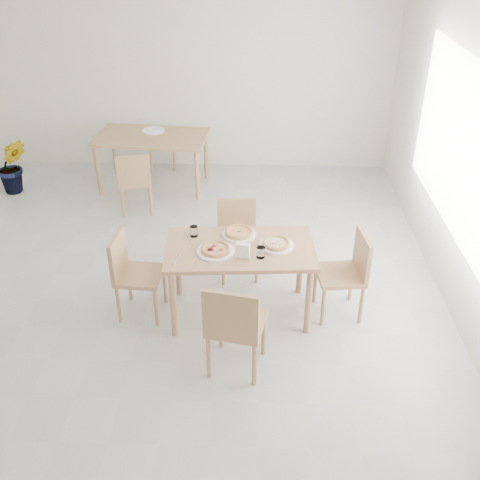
{
  "coord_description": "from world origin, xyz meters",
  "views": [
    {
      "loc": [
        1.08,
        -4.52,
        3.45
      ],
      "look_at": [
        0.93,
        -0.14,
        0.83
      ],
      "focal_mm": 42.0,
      "sensor_mm": 36.0,
      "label": 1
    }
  ],
  "objects_px": {
    "chair_north": "(238,232)",
    "tumbler_b": "(194,231)",
    "pizza_pepperoni": "(216,249)",
    "tumbler_a": "(261,252)",
    "chair_east": "(349,269)",
    "second_table": "(152,141)",
    "plate_mushroom": "(276,245)",
    "pizza_mushroom": "(276,243)",
    "napkin_holder": "(243,251)",
    "chair_west": "(131,269)",
    "plate_margherita": "(239,234)",
    "main_table": "(240,256)",
    "pizza_margherita": "(239,232)",
    "plate_pepperoni": "(216,251)",
    "plate_empty": "(153,130)",
    "chair_back_n": "(164,134)",
    "potted_plant": "(12,166)",
    "chair_back_s": "(135,179)",
    "chair_south": "(234,323)"
  },
  "relations": [
    {
      "from": "pizza_mushroom",
      "to": "napkin_holder",
      "type": "relative_size",
      "value": 1.92
    },
    {
      "from": "tumbler_a",
      "to": "second_table",
      "type": "bearing_deg",
      "value": 116.38
    },
    {
      "from": "chair_east",
      "to": "second_table",
      "type": "xyz_separation_m",
      "value": [
        -2.33,
        2.8,
        0.17
      ]
    },
    {
      "from": "chair_north",
      "to": "napkin_holder",
      "type": "xyz_separation_m",
      "value": [
        0.08,
        -0.92,
        0.34
      ]
    },
    {
      "from": "tumbler_a",
      "to": "tumbler_b",
      "type": "height_order",
      "value": "same"
    },
    {
      "from": "pizza_mushroom",
      "to": "plate_empty",
      "type": "xyz_separation_m",
      "value": [
        -1.64,
        3.0,
        -0.02
      ]
    },
    {
      "from": "plate_mushroom",
      "to": "tumbler_a",
      "type": "xyz_separation_m",
      "value": [
        -0.14,
        -0.2,
        0.04
      ]
    },
    {
      "from": "plate_margherita",
      "to": "potted_plant",
      "type": "bearing_deg",
      "value": 143.28
    },
    {
      "from": "tumbler_b",
      "to": "chair_back_n",
      "type": "height_order",
      "value": "tumbler_b"
    },
    {
      "from": "chair_south",
      "to": "plate_pepperoni",
      "type": "distance_m",
      "value": 0.79
    },
    {
      "from": "chair_west",
      "to": "chair_back_n",
      "type": "height_order",
      "value": "chair_west"
    },
    {
      "from": "main_table",
      "to": "pizza_mushroom",
      "type": "xyz_separation_m",
      "value": [
        0.33,
        0.03,
        0.12
      ]
    },
    {
      "from": "potted_plant",
      "to": "plate_mushroom",
      "type": "bearing_deg",
      "value": -35.98
    },
    {
      "from": "pizza_pepperoni",
      "to": "tumbler_b",
      "type": "relative_size",
      "value": 2.92
    },
    {
      "from": "chair_east",
      "to": "pizza_margherita",
      "type": "relative_size",
      "value": 3.07
    },
    {
      "from": "tumbler_b",
      "to": "chair_back_n",
      "type": "relative_size",
      "value": 0.12
    },
    {
      "from": "tumbler_a",
      "to": "tumbler_b",
      "type": "xyz_separation_m",
      "value": [
        -0.63,
        0.35,
        -0.0
      ]
    },
    {
      "from": "chair_north",
      "to": "tumbler_b",
      "type": "bearing_deg",
      "value": -133.5
    },
    {
      "from": "plate_margherita",
      "to": "plate_pepperoni",
      "type": "bearing_deg",
      "value": -122.38
    },
    {
      "from": "chair_west",
      "to": "plate_empty",
      "type": "xyz_separation_m",
      "value": [
        -0.28,
        3.05,
        0.26
      ]
    },
    {
      "from": "chair_back_s",
      "to": "plate_empty",
      "type": "distance_m",
      "value": 1.04
    },
    {
      "from": "pizza_margherita",
      "to": "chair_back_s",
      "type": "height_order",
      "value": "chair_back_s"
    },
    {
      "from": "plate_margherita",
      "to": "pizza_margherita",
      "type": "distance_m",
      "value": 0.02
    },
    {
      "from": "plate_margherita",
      "to": "napkin_holder",
      "type": "xyz_separation_m",
      "value": [
        0.05,
        -0.4,
        0.06
      ]
    },
    {
      "from": "chair_east",
      "to": "plate_margherita",
      "type": "distance_m",
      "value": 1.09
    },
    {
      "from": "pizza_pepperoni",
      "to": "tumbler_a",
      "type": "height_order",
      "value": "tumbler_a"
    },
    {
      "from": "plate_mushroom",
      "to": "plate_pepperoni",
      "type": "xyz_separation_m",
      "value": [
        -0.55,
        -0.13,
        0.0
      ]
    },
    {
      "from": "chair_north",
      "to": "plate_pepperoni",
      "type": "xyz_separation_m",
      "value": [
        -0.17,
        -0.83,
        0.28
      ]
    },
    {
      "from": "main_table",
      "to": "napkin_holder",
      "type": "bearing_deg",
      "value": -83.52
    },
    {
      "from": "main_table",
      "to": "chair_back_s",
      "type": "bearing_deg",
      "value": 121.08
    },
    {
      "from": "main_table",
      "to": "plate_empty",
      "type": "distance_m",
      "value": 3.3
    },
    {
      "from": "plate_mushroom",
      "to": "pizza_margherita",
      "type": "xyz_separation_m",
      "value": [
        -0.35,
        0.19,
        0.02
      ]
    },
    {
      "from": "chair_east",
      "to": "second_table",
      "type": "bearing_deg",
      "value": -147.19
    },
    {
      "from": "plate_mushroom",
      "to": "plate_pepperoni",
      "type": "bearing_deg",
      "value": -167.16
    },
    {
      "from": "chair_back_s",
      "to": "plate_empty",
      "type": "bearing_deg",
      "value": -105.67
    },
    {
      "from": "chair_west",
      "to": "potted_plant",
      "type": "relative_size",
      "value": 1.11
    },
    {
      "from": "chair_north",
      "to": "plate_mushroom",
      "type": "bearing_deg",
      "value": -69.34
    },
    {
      "from": "plate_margherita",
      "to": "main_table",
      "type": "bearing_deg",
      "value": -85.71
    },
    {
      "from": "main_table",
      "to": "plate_pepperoni",
      "type": "xyz_separation_m",
      "value": [
        -0.22,
        -0.09,
        0.1
      ]
    },
    {
      "from": "chair_south",
      "to": "tumbler_a",
      "type": "height_order",
      "value": "chair_south"
    },
    {
      "from": "plate_mushroom",
      "to": "tumbler_a",
      "type": "height_order",
      "value": "tumbler_a"
    },
    {
      "from": "chair_back_n",
      "to": "potted_plant",
      "type": "height_order",
      "value": "chair_back_n"
    },
    {
      "from": "plate_margherita",
      "to": "tumbler_b",
      "type": "relative_size",
      "value": 3.16
    },
    {
      "from": "main_table",
      "to": "chair_south",
      "type": "bearing_deg",
      "value": -94.79
    },
    {
      "from": "chair_north",
      "to": "tumbler_b",
      "type": "height_order",
      "value": "tumbler_b"
    },
    {
      "from": "chair_east",
      "to": "pizza_pepperoni",
      "type": "bearing_deg",
      "value": -90.51
    },
    {
      "from": "plate_margherita",
      "to": "pizza_pepperoni",
      "type": "height_order",
      "value": "pizza_pepperoni"
    },
    {
      "from": "chair_east",
      "to": "potted_plant",
      "type": "xyz_separation_m",
      "value": [
        -4.23,
        2.55,
        -0.12
      ]
    },
    {
      "from": "pizza_margherita",
      "to": "tumbler_a",
      "type": "distance_m",
      "value": 0.44
    },
    {
      "from": "chair_west",
      "to": "plate_mushroom",
      "type": "distance_m",
      "value": 1.39
    }
  ]
}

